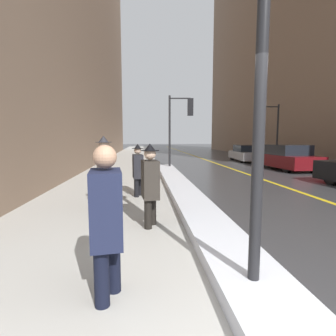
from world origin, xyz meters
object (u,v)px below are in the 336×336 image
(traffic_light_far, at_px, (267,122))
(pedestrian_in_fedora, at_px, (104,170))
(pedestrian_in_glasses, at_px, (138,168))
(parked_car_silver, at_px, (248,153))
(lamp_post, at_px, (263,29))
(parked_car_maroon, at_px, (286,158))
(pedestrian_with_shoulder_bag, at_px, (106,216))
(traffic_light_near, at_px, (182,117))
(pedestrian_trailing, at_px, (150,182))

(traffic_light_far, xyz_separation_m, pedestrian_in_fedora, (-8.57, -9.66, -1.79))
(pedestrian_in_glasses, height_order, parked_car_silver, pedestrian_in_glasses)
(traffic_light_far, relative_size, pedestrian_in_glasses, 2.47)
(parked_car_silver, bearing_deg, lamp_post, 162.34)
(pedestrian_in_glasses, bearing_deg, parked_car_maroon, 120.34)
(pedestrian_with_shoulder_bag, distance_m, parked_car_silver, 18.38)
(traffic_light_far, relative_size, pedestrian_in_fedora, 2.16)
(traffic_light_near, bearing_deg, parked_car_silver, 47.78)
(pedestrian_in_fedora, relative_size, pedestrian_in_glasses, 1.14)
(pedestrian_with_shoulder_bag, bearing_deg, traffic_light_far, 141.18)
(traffic_light_far, bearing_deg, traffic_light_near, 20.38)
(pedestrian_trailing, relative_size, parked_car_silver, 0.38)
(lamp_post, relative_size, pedestrian_with_shoulder_bag, 2.79)
(pedestrian_with_shoulder_bag, relative_size, parked_car_silver, 0.38)
(parked_car_maroon, bearing_deg, pedestrian_trailing, 136.05)
(pedestrian_with_shoulder_bag, height_order, pedestrian_in_glasses, pedestrian_with_shoulder_bag)
(traffic_light_far, xyz_separation_m, parked_car_silver, (0.16, 3.31, -2.17))
(pedestrian_in_fedora, bearing_deg, parked_car_maroon, 123.81)
(pedestrian_with_shoulder_bag, xyz_separation_m, pedestrian_in_glasses, (0.21, 4.94, -0.06))
(traffic_light_far, height_order, pedestrian_with_shoulder_bag, traffic_light_far)
(lamp_post, bearing_deg, pedestrian_in_glasses, 104.74)
(lamp_post, bearing_deg, traffic_light_far, 63.87)
(pedestrian_trailing, height_order, parked_car_maroon, pedestrian_trailing)
(pedestrian_with_shoulder_bag, relative_size, pedestrian_in_glasses, 1.06)
(traffic_light_near, distance_m, pedestrian_in_fedora, 8.62)
(lamp_post, xyz_separation_m, pedestrian_trailing, (-1.04, 2.34, -1.87))
(lamp_post, distance_m, parked_car_maroon, 13.23)
(lamp_post, relative_size, pedestrian_in_glasses, 2.95)
(pedestrian_with_shoulder_bag, height_order, pedestrian_trailing, pedestrian_with_shoulder_bag)
(pedestrian_in_fedora, distance_m, parked_car_silver, 15.63)
(traffic_light_far, height_order, parked_car_maroon, traffic_light_far)
(traffic_light_near, bearing_deg, lamp_post, -88.28)
(lamp_post, relative_size, pedestrian_in_fedora, 2.58)
(traffic_light_far, height_order, parked_car_silver, traffic_light_far)
(pedestrian_trailing, bearing_deg, parked_car_silver, 144.20)
(pedestrian_with_shoulder_bag, distance_m, pedestrian_trailing, 2.29)
(pedestrian_in_glasses, distance_m, parked_car_silver, 14.01)
(traffic_light_near, xyz_separation_m, pedestrian_trailing, (-1.94, -9.11, -1.99))
(pedestrian_in_fedora, relative_size, parked_car_silver, 0.41)
(traffic_light_near, relative_size, pedestrian_in_glasses, 2.57)
(pedestrian_in_fedora, distance_m, pedestrian_in_glasses, 1.64)
(traffic_light_far, bearing_deg, pedestrian_with_shoulder_bag, 61.17)
(lamp_post, height_order, parked_car_silver, lamp_post)
(traffic_light_far, distance_m, pedestrian_in_fedora, 13.03)
(lamp_post, distance_m, pedestrian_trailing, 3.17)
(traffic_light_near, xyz_separation_m, parked_car_silver, (5.75, 5.10, -2.28))
(lamp_post, relative_size, parked_car_maroon, 1.04)
(pedestrian_in_fedora, xyz_separation_m, pedestrian_in_glasses, (0.74, 1.46, -0.12))
(traffic_light_near, xyz_separation_m, pedestrian_in_glasses, (-2.23, -6.41, -2.02))
(traffic_light_far, height_order, pedestrian_in_glasses, traffic_light_far)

